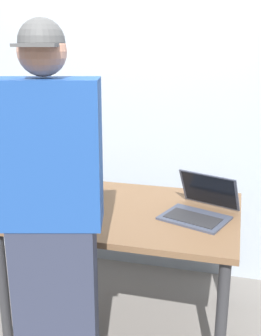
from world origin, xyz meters
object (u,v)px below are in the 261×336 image
at_px(laptop, 200,207).
at_px(beer_bottle_brown, 85,180).
at_px(person_figure, 53,230).
at_px(beer_bottle_amber, 70,175).
at_px(coffee_mug, 18,214).
at_px(beer_bottle_dark, 94,178).

xyz_separation_m(laptop, beer_bottle_brown, (-0.71, 0.08, 0.07)).
bearing_deg(laptop, person_figure, -131.50).
bearing_deg(beer_bottle_amber, beer_bottle_brown, -35.16).
bearing_deg(beer_bottle_brown, coffee_mug, -118.45).
height_order(laptop, beer_bottle_amber, beer_bottle_amber).
bearing_deg(laptop, coffee_mug, -160.07).
distance_m(laptop, person_figure, 0.88).
height_order(person_figure, coffee_mug, person_figure).
relative_size(laptop, beer_bottle_brown, 1.48).
distance_m(beer_bottle_dark, coffee_mug, 0.57).
xyz_separation_m(beer_bottle_amber, beer_bottle_dark, (0.17, -0.02, 0.00)).
distance_m(beer_bottle_dark, person_figure, 0.82).
xyz_separation_m(beer_bottle_brown, coffee_mug, (-0.23, -0.42, -0.08)).
distance_m(laptop, coffee_mug, 0.99).
relative_size(beer_bottle_amber, person_figure, 0.17).
relative_size(laptop, beer_bottle_dark, 1.51).
bearing_deg(beer_bottle_dark, beer_bottle_amber, 173.65).
xyz_separation_m(beer_bottle_amber, person_figure, (0.27, -0.84, 0.03)).
relative_size(beer_bottle_dark, coffee_mug, 2.66).
distance_m(beer_bottle_dark, beer_bottle_brown, 0.09).
height_order(beer_bottle_brown, coffee_mug, beer_bottle_brown).
distance_m(beer_bottle_amber, coffee_mug, 0.53).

